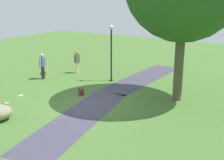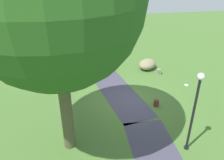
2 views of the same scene
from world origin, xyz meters
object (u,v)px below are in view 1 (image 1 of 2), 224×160
lamp_post (111,47)px  man_near_boulder (77,60)px  backpack_by_boulder (7,107)px  woman_with_handbag (42,64)px  spare_backpack_on_lawn (81,92)px  frisbee_on_grass (21,95)px  handbag_on_grass (43,73)px

lamp_post → man_near_boulder: size_ratio=2.26×
man_near_boulder → backpack_by_boulder: man_near_boulder is taller
woman_with_handbag → man_near_boulder: bearing=160.7°
woman_with_handbag → man_near_boulder: size_ratio=1.08×
lamp_post → man_near_boulder: lamp_post is taller
lamp_post → woman_with_handbag: bearing=-62.5°
spare_backpack_on_lawn → man_near_boulder: bearing=-137.6°
lamp_post → frisbee_on_grass: bearing=-26.3°
spare_backpack_on_lawn → lamp_post: bearing=-176.9°
woman_with_handbag → frisbee_on_grass: bearing=25.2°
woman_with_handbag → spare_backpack_on_lawn: (1.22, 4.31, -0.83)m
handbag_on_grass → man_near_boulder: bearing=137.4°
frisbee_on_grass → spare_backpack_on_lawn: bearing=124.8°
handbag_on_grass → spare_backpack_on_lawn: spare_backpack_on_lawn is taller
spare_backpack_on_lawn → frisbee_on_grass: spare_backpack_on_lawn is taller
frisbee_on_grass → backpack_by_boulder: bearing=33.3°
woman_with_handbag → spare_backpack_on_lawn: size_ratio=4.39×
lamp_post → handbag_on_grass: (1.43, -4.90, -2.12)m
lamp_post → woman_with_handbag: (2.15, -4.13, -1.23)m
frisbee_on_grass → woman_with_handbag: bearing=-154.8°
handbag_on_grass → woman_with_handbag: bearing=46.7°
lamp_post → handbag_on_grass: 5.52m
backpack_by_boulder → lamp_post: bearing=169.1°
woman_with_handbag → handbag_on_grass: 1.38m
man_near_boulder → frisbee_on_grass: bearing=6.1°
woman_with_handbag → frisbee_on_grass: 3.66m
woman_with_handbag → handbag_on_grass: woman_with_handbag is taller
backpack_by_boulder → frisbee_on_grass: (-1.88, -1.24, -0.18)m
man_near_boulder → spare_backpack_on_lawn: (3.75, 3.42, -0.74)m
man_near_boulder → woman_with_handbag: bearing=-19.3°
man_near_boulder → spare_backpack_on_lawn: 5.13m
lamp_post → spare_backpack_on_lawn: size_ratio=9.16×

